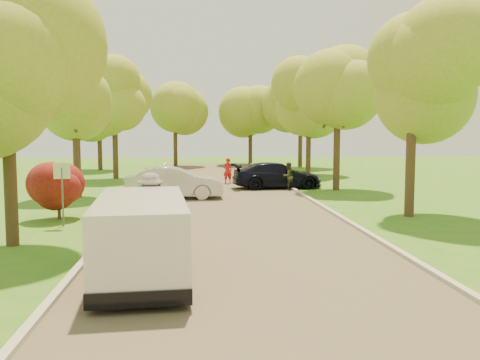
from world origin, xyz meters
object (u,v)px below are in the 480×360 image
object	(u,v)px
person_striped	(228,171)
longboard	(152,247)
skateboarder	(151,210)
person_olive	(288,176)
minivan	(141,236)
dark_sedan	(277,175)
street_sign	(62,181)
silver_sedan	(174,183)

from	to	relation	value
person_striped	longboard	bearing A→B (deg)	67.53
skateboarder	person_olive	xyz separation A→B (m)	(6.30, 14.42, -0.38)
person_striped	person_olive	xyz separation A→B (m)	(3.10, -3.69, -0.03)
skateboarder	person_olive	world-z (taller)	skateboarder
minivan	dark_sedan	world-z (taller)	minivan
street_sign	person_striped	distance (m)	15.50
dark_sedan	person_striped	bearing A→B (deg)	36.44
dark_sedan	skateboarder	bearing A→B (deg)	154.12
minivan	silver_sedan	distance (m)	13.78
minivan	dark_sedan	bearing A→B (deg)	67.74
street_sign	skateboarder	distance (m)	5.25
person_striped	person_olive	bearing A→B (deg)	117.52
longboard	skateboarder	xyz separation A→B (m)	(-0.00, -0.00, 1.02)
minivan	skateboarder	size ratio (longest dim) A/B	2.48
longboard	person_striped	size ratio (longest dim) A/B	0.68
silver_sedan	person_striped	world-z (taller)	person_striped
minivan	dark_sedan	size ratio (longest dim) A/B	0.99
dark_sedan	person_olive	bearing A→B (deg)	-151.32
silver_sedan	dark_sedan	bearing A→B (deg)	-54.32
skateboarder	person_striped	size ratio (longest dim) A/B	1.27
street_sign	silver_sedan	bearing A→B (deg)	63.50
street_sign	longboard	world-z (taller)	street_sign
minivan	dark_sedan	distance (m)	18.79
person_olive	longboard	bearing A→B (deg)	39.32
dark_sedan	longboard	xyz separation A→B (m)	(-5.80, -15.17, -0.62)
longboard	silver_sedan	bearing A→B (deg)	-76.44
dark_sedan	silver_sedan	bearing A→B (deg)	121.17
street_sign	dark_sedan	size ratio (longest dim) A/B	0.43
minivan	person_striped	distance (m)	21.06
skateboarder	silver_sedan	bearing A→B (deg)	-76.44
street_sign	skateboarder	world-z (taller)	street_sign
longboard	person_olive	bearing A→B (deg)	-99.01
longboard	person_olive	world-z (taller)	person_olive
silver_sedan	person_olive	world-z (taller)	silver_sedan
skateboarder	person_striped	distance (m)	18.40
dark_sedan	longboard	bearing A→B (deg)	154.12
street_sign	skateboarder	size ratio (longest dim) A/B	1.09
silver_sedan	skateboarder	world-z (taller)	skateboarder
dark_sedan	street_sign	bearing A→B (deg)	135.71
person_olive	minivan	bearing A→B (deg)	42.71
minivan	longboard	world-z (taller)	minivan
street_sign	person_olive	xyz separation A→B (m)	(9.60, 10.36, -0.81)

